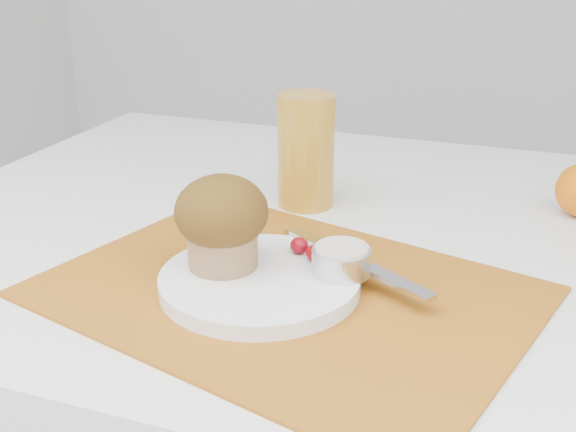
% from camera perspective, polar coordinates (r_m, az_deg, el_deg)
% --- Properties ---
extents(placemat, '(0.52, 0.44, 0.00)m').
position_cam_1_polar(placemat, '(0.71, -0.15, -5.99)').
color(placemat, '#A35D16').
rests_on(placemat, table).
extents(plate, '(0.21, 0.21, 0.02)m').
position_cam_1_polar(plate, '(0.70, -2.25, -5.19)').
color(plate, white).
rests_on(plate, placemat).
extents(ramekin, '(0.06, 0.06, 0.02)m').
position_cam_1_polar(ramekin, '(0.70, 4.24, -3.57)').
color(ramekin, silver).
rests_on(ramekin, plate).
extents(cream, '(0.06, 0.06, 0.01)m').
position_cam_1_polar(cream, '(0.69, 4.27, -2.64)').
color(cream, silver).
rests_on(cream, ramekin).
extents(raspberry_near, '(0.02, 0.02, 0.02)m').
position_cam_1_polar(raspberry_near, '(0.74, 0.89, -2.33)').
color(raspberry_near, '#5E020A').
rests_on(raspberry_near, plate).
extents(raspberry_far, '(0.02, 0.02, 0.02)m').
position_cam_1_polar(raspberry_far, '(0.72, 2.10, -2.91)').
color(raspberry_far, '#5D0205').
rests_on(raspberry_far, plate).
extents(butter_knife, '(0.18, 0.12, 0.01)m').
position_cam_1_polar(butter_knife, '(0.72, 5.22, -3.53)').
color(butter_knife, '#B4B7BD').
rests_on(butter_knife, plate).
extents(juice_glass, '(0.09, 0.09, 0.14)m').
position_cam_1_polar(juice_glass, '(0.90, 1.43, 5.16)').
color(juice_glass, '#C28A24').
rests_on(juice_glass, table).
extents(muffin, '(0.09, 0.09, 0.09)m').
position_cam_1_polar(muffin, '(0.70, -5.26, -0.32)').
color(muffin, '#A47F4F').
rests_on(muffin, plate).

